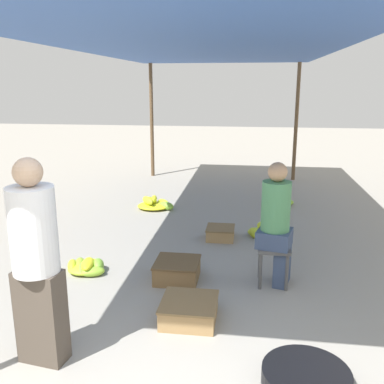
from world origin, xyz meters
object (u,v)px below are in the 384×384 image
vendor_seated (277,222)px  basin_black (306,378)px  banana_pile_right_1 (282,200)px  banana_pile_left_1 (155,204)px  vendor_foreground (36,260)px  crate_mid (177,270)px  crate_far (220,233)px  crate_near (189,310)px  stool (274,254)px  banana_pile_right_0 (264,231)px  banana_pile_left_0 (86,267)px

vendor_seated → basin_black: 1.74m
banana_pile_right_1 → banana_pile_left_1: bearing=-165.6°
banana_pile_left_1 → vendor_seated: bearing=-54.1°
vendor_foreground → crate_mid: vendor_foreground is taller
vendor_seated → crate_far: bearing=117.5°
crate_near → vendor_seated: bearing=46.6°
banana_pile_right_1 → crate_mid: size_ratio=1.02×
stool → crate_far: size_ratio=1.13×
vendor_seated → crate_near: (-0.80, -0.85, -0.60)m
crate_mid → banana_pile_right_0: bearing=57.9°
vendor_foreground → banana_pile_right_1: vendor_foreground is taller
banana_pile_left_0 → banana_pile_left_1: banana_pile_left_1 is taller
crate_near → crate_mid: 0.85m
stool → banana_pile_left_1: bearing=125.6°
banana_pile_left_0 → banana_pile_right_1: 4.00m
banana_pile_left_1 → crate_near: bearing=-72.4°
vendor_foreground → banana_pile_right_0: size_ratio=3.03×
crate_mid → stool: bearing=2.0°
banana_pile_right_0 → crate_near: banana_pile_right_0 is taller
vendor_foreground → crate_far: 3.19m
banana_pile_left_0 → crate_near: 1.58m
crate_near → crate_far: 2.16m
banana_pile_left_0 → crate_near: bearing=-33.0°
basin_black → banana_pile_left_0: size_ratio=1.20×
banana_pile_right_1 → banana_pile_right_0: bearing=-101.9°
stool → banana_pile_right_1: bearing=84.7°
banana_pile_left_1 → crate_far: size_ratio=1.76×
banana_pile_left_1 → crate_mid: size_ratio=1.42×
crate_near → stool: bearing=47.1°
basin_black → banana_pile_right_0: bearing=94.2°
vendor_seated → banana_pile_right_0: size_ratio=2.52×
vendor_foreground → basin_black: size_ratio=2.53×
crate_far → banana_pile_right_0: bearing=19.6°
banana_pile_left_1 → crate_far: bearing=-47.2°
vendor_seated → banana_pile_left_1: (-1.91, 2.64, -0.62)m
banana_pile_right_1 → crate_near: banana_pile_right_1 is taller
crate_far → crate_mid: bearing=-105.7°
banana_pile_right_1 → crate_mid: (-1.33, -3.24, 0.02)m
vendor_seated → banana_pile_right_1: vendor_seated is taller
banana_pile_left_1 → basin_black: bearing=-64.1°
crate_far → vendor_foreground: bearing=-112.1°
banana_pile_right_0 → crate_far: (-0.60, -0.21, 0.02)m
banana_pile_right_0 → crate_far: 0.64m
stool → crate_near: bearing=-132.9°
stool → crate_far: (-0.66, 1.31, -0.26)m
banana_pile_right_1 → crate_far: 2.12m
crate_near → crate_mid: crate_mid is taller
crate_mid → banana_pile_left_1: bearing=107.7°
banana_pile_left_0 → banana_pile_left_1: (0.22, 2.63, 0.02)m
vendor_foreground → crate_mid: size_ratio=3.34×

